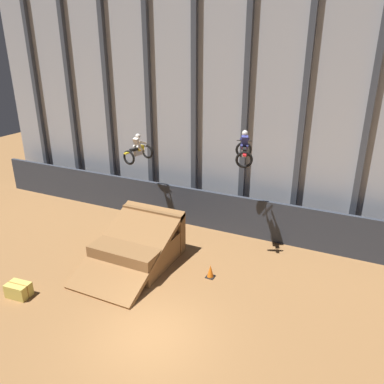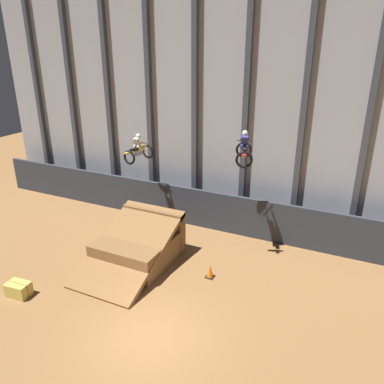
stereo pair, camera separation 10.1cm
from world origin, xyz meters
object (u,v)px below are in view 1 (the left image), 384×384
Objects in this scene: rider_bike_right_air at (244,150)px; hay_bale_trackside at (19,290)px; dirt_ramp at (140,245)px; traffic_cone_near_ramp at (210,271)px; rider_bike_left_air at (138,150)px.

rider_bike_right_air reaches higher than hay_bale_trackside.
dirt_ramp is 8.33× the size of traffic_cone_near_ramp.
hay_bale_trackside is (-1.06, -7.26, -3.97)m from rider_bike_left_air.
traffic_cone_near_ramp is 7.65m from hay_bale_trackside.
rider_bike_right_air is 1.90× the size of hay_bale_trackside.
rider_bike_right_air reaches higher than dirt_ramp.
dirt_ramp reaches higher than hay_bale_trackside.
dirt_ramp is at bearing -179.51° from traffic_cone_near_ramp.
rider_bike_right_air is 10.76m from hay_bale_trackside.
traffic_cone_near_ramp reaches higher than hay_bale_trackside.
hay_bale_trackside is (-6.67, -7.00, -4.70)m from rider_bike_right_air.
rider_bike_right_air is at bearing 5.98° from rider_bike_left_air.
rider_bike_left_air is 5.66m from rider_bike_right_air.
rider_bike_right_air reaches higher than rider_bike_left_air.
rider_bike_left_air is 0.98× the size of rider_bike_right_air.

